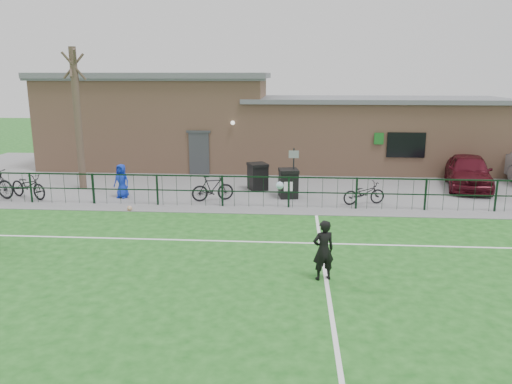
# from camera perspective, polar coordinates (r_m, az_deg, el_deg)

# --- Properties ---
(ground) EXTENTS (90.00, 90.00, 0.00)m
(ground) POSITION_cam_1_polar(r_m,az_deg,el_deg) (11.32, -1.96, -12.33)
(ground) COLOR #185318
(ground) RESTS_ON ground
(paving_strip) EXTENTS (34.00, 13.00, 0.02)m
(paving_strip) POSITION_cam_1_polar(r_m,az_deg,el_deg) (24.17, 1.52, 1.67)
(paving_strip) COLOR slate
(paving_strip) RESTS_ON ground
(pitch_line_touch) EXTENTS (28.00, 0.10, 0.01)m
(pitch_line_touch) POSITION_cam_1_polar(r_m,az_deg,el_deg) (18.63, 0.65, -1.90)
(pitch_line_touch) COLOR white
(pitch_line_touch) RESTS_ON ground
(pitch_line_mid) EXTENTS (28.00, 0.10, 0.01)m
(pitch_line_mid) POSITION_cam_1_polar(r_m,az_deg,el_deg) (15.01, -0.29, -5.70)
(pitch_line_mid) COLOR white
(pitch_line_mid) RESTS_ON ground
(pitch_line_perp) EXTENTS (0.10, 16.00, 0.01)m
(pitch_line_perp) POSITION_cam_1_polar(r_m,az_deg,el_deg) (11.29, 8.43, -12.52)
(pitch_line_perp) COLOR white
(pitch_line_perp) RESTS_ON ground
(perimeter_fence) EXTENTS (28.00, 0.10, 1.20)m
(perimeter_fence) POSITION_cam_1_polar(r_m,az_deg,el_deg) (18.68, 0.69, 0.03)
(perimeter_fence) COLOR black
(perimeter_fence) RESTS_ON ground
(bare_tree) EXTENTS (0.30, 0.30, 6.00)m
(bare_tree) POSITION_cam_1_polar(r_m,az_deg,el_deg) (22.65, -19.69, 7.76)
(bare_tree) COLOR #48372C
(bare_tree) RESTS_ON ground
(wheelie_bin_left) EXTENTS (0.96, 1.01, 1.06)m
(wheelie_bin_left) POSITION_cam_1_polar(r_m,az_deg,el_deg) (21.51, 0.20, 1.68)
(wheelie_bin_left) COLOR black
(wheelie_bin_left) RESTS_ON paving_strip
(wheelie_bin_right) EXTENTS (0.82, 0.90, 1.07)m
(wheelie_bin_right) POSITION_cam_1_polar(r_m,az_deg,el_deg) (20.18, 3.72, 0.89)
(wheelie_bin_right) COLOR black
(wheelie_bin_right) RESTS_ON paving_strip
(sign_post) EXTENTS (0.08, 0.08, 2.00)m
(sign_post) POSITION_cam_1_polar(r_m,az_deg,el_deg) (20.13, 4.30, 2.19)
(sign_post) COLOR black
(sign_post) RESTS_ON paving_strip
(car_maroon) EXTENTS (2.62, 4.60, 1.48)m
(car_maroon) POSITION_cam_1_polar(r_m,az_deg,el_deg) (23.68, 23.11, 2.19)
(car_maroon) COLOR #4A0D17
(car_maroon) RESTS_ON paving_strip
(bicycle_c) EXTENTS (2.09, 1.45, 1.04)m
(bicycle_c) POSITION_cam_1_polar(r_m,az_deg,el_deg) (22.00, -24.59, 0.69)
(bicycle_c) COLOR black
(bicycle_c) RESTS_ON paving_strip
(bicycle_d) EXTENTS (1.73, 1.03, 1.00)m
(bicycle_d) POSITION_cam_1_polar(r_m,az_deg,el_deg) (19.67, -4.97, 0.43)
(bicycle_d) COLOR black
(bicycle_d) RESTS_ON paving_strip
(bicycle_e) EXTENTS (1.76, 1.02, 0.88)m
(bicycle_e) POSITION_cam_1_polar(r_m,az_deg,el_deg) (19.53, 12.23, -0.11)
(bicycle_e) COLOR black
(bicycle_e) RESTS_ON paving_strip
(spectator_child) EXTENTS (0.76, 0.60, 1.38)m
(spectator_child) POSITION_cam_1_polar(r_m,az_deg,el_deg) (20.76, -15.11, 1.23)
(spectator_child) COLOR #132FB9
(spectator_child) RESTS_ON paving_strip
(goalkeeper_kick) EXTENTS (1.57, 2.81, 1.90)m
(goalkeeper_kick) POSITION_cam_1_polar(r_m,az_deg,el_deg) (12.30, 7.51, -6.31)
(goalkeeper_kick) COLOR black
(goalkeeper_kick) RESTS_ON ground
(ball_ground) EXTENTS (0.19, 0.19, 0.19)m
(ball_ground) POSITION_cam_1_polar(r_m,az_deg,el_deg) (18.88, -14.24, -1.82)
(ball_ground) COLOR silver
(ball_ground) RESTS_ON ground
(clubhouse) EXTENTS (24.25, 5.40, 4.96)m
(clubhouse) POSITION_cam_1_polar(r_m,az_deg,el_deg) (26.85, -0.02, 7.62)
(clubhouse) COLOR tan
(clubhouse) RESTS_ON ground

